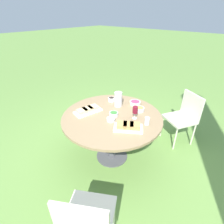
{
  "coord_description": "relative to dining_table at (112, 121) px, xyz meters",
  "views": [
    {
      "loc": [
        1.58,
        1.37,
        2.05
      ],
      "look_at": [
        0.0,
        0.0,
        0.83
      ],
      "focal_mm": 28.0,
      "sensor_mm": 36.0,
      "label": 1
    }
  ],
  "objects": [
    {
      "name": "chair_near_right",
      "position": [
        -1.14,
        0.64,
        -0.15
      ],
      "size": [
        0.58,
        0.59,
        0.89
      ],
      "color": "beige",
      "rests_on": "ground_plane"
    },
    {
      "name": "water_pitcher",
      "position": [
        -0.28,
        -0.12,
        0.21
      ],
      "size": [
        0.13,
        0.12,
        0.23
      ],
      "color": "silver",
      "rests_on": "dining_table"
    },
    {
      "name": "bowl_dip_red",
      "position": [
        -0.5,
        0.05,
        0.12
      ],
      "size": [
        0.17,
        0.17,
        0.05
      ],
      "color": "beige",
      "rests_on": "dining_table"
    },
    {
      "name": "bowl_fries",
      "position": [
        -0.37,
        0.21,
        0.13
      ],
      "size": [
        0.14,
        0.14,
        0.06
      ],
      "color": "silver",
      "rests_on": "dining_table"
    },
    {
      "name": "bowl_salad",
      "position": [
        -0.01,
        0.02,
        0.13
      ],
      "size": [
        0.12,
        0.12,
        0.06
      ],
      "color": "silver",
      "rests_on": "dining_table"
    },
    {
      "name": "dining_table",
      "position": [
        0.0,
        0.0,
        0.0
      ],
      "size": [
        1.41,
        1.41,
        0.77
      ],
      "color": "#4C4C51",
      "rests_on": "ground_plane"
    },
    {
      "name": "bowl_olives",
      "position": [
        -0.34,
        -0.31,
        0.13
      ],
      "size": [
        0.1,
        0.1,
        0.06
      ],
      "color": "white",
      "rests_on": "dining_table"
    },
    {
      "name": "ground_plane",
      "position": [
        0.0,
        0.0,
        -0.67
      ],
      "size": [
        40.0,
        40.0,
        0.0
      ],
      "primitive_type": "plane",
      "color": "#668E42"
    },
    {
      "name": "platter_charcuterie",
      "position": [
        0.1,
        0.36,
        0.13
      ],
      "size": [
        0.36,
        0.41,
        0.08
      ],
      "color": "white",
      "rests_on": "dining_table"
    },
    {
      "name": "wine_glass",
      "position": [
        -0.15,
        0.28,
        0.23
      ],
      "size": [
        0.07,
        0.07,
        0.18
      ],
      "color": "silver",
      "rests_on": "dining_table"
    },
    {
      "name": "chair_near_left",
      "position": [
        1.1,
        0.68,
        -0.15
      ],
      "size": [
        0.59,
        0.59,
        0.89
      ],
      "color": "beige",
      "rests_on": "ground_plane"
    },
    {
      "name": "cup_water_near",
      "position": [
        -0.13,
        0.48,
        0.15
      ],
      "size": [
        0.06,
        0.06,
        0.1
      ],
      "color": "silver",
      "rests_on": "dining_table"
    },
    {
      "name": "bowl_dip_cream",
      "position": [
        0.11,
        0.07,
        0.12
      ],
      "size": [
        0.11,
        0.11,
        0.04
      ],
      "color": "silver",
      "rests_on": "dining_table"
    },
    {
      "name": "platter_bread_main",
      "position": [
        0.15,
        -0.33,
        0.13
      ],
      "size": [
        0.43,
        0.27,
        0.07
      ],
      "color": "white",
      "rests_on": "dining_table"
    }
  ]
}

